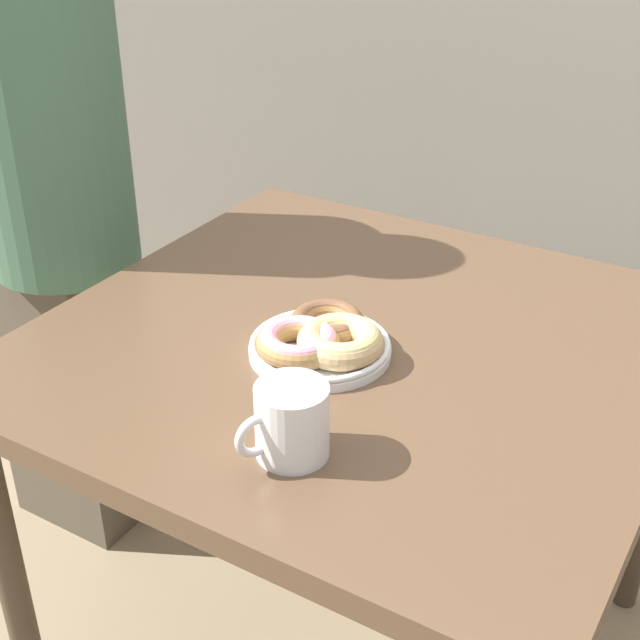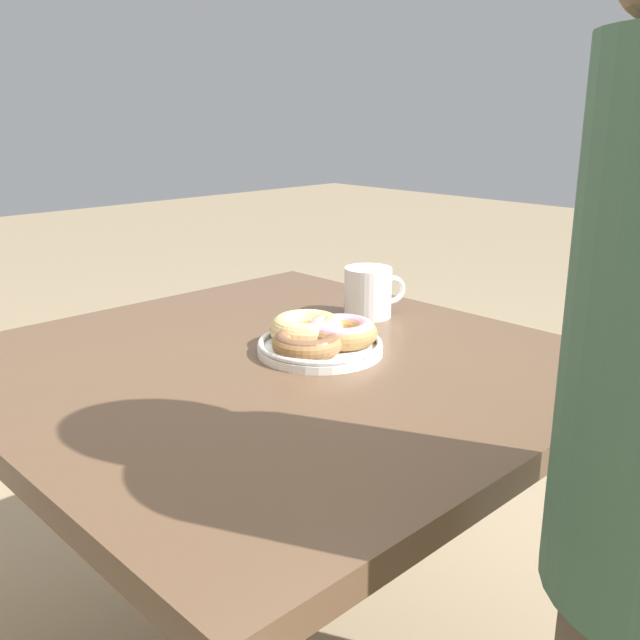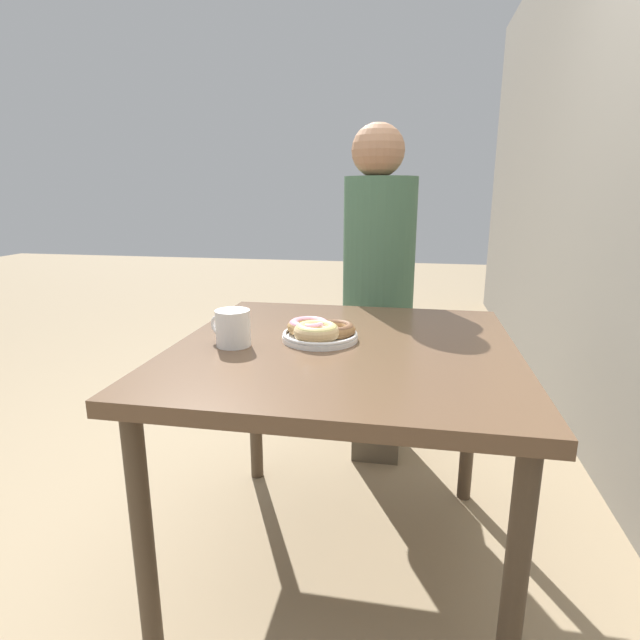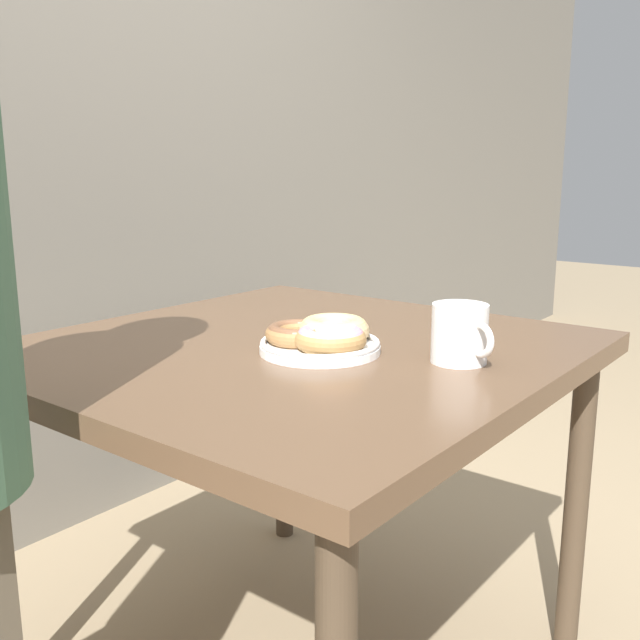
% 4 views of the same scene
% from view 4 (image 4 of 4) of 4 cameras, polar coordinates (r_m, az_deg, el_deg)
% --- Properties ---
extents(wall_back, '(8.00, 0.05, 2.60)m').
position_cam_4_polar(wall_back, '(2.09, -23.82, 18.04)').
color(wall_back, slate).
rests_on(wall_back, ground_plane).
extents(dining_table, '(0.97, 0.95, 0.72)m').
position_cam_4_polar(dining_table, '(1.38, -1.78, -4.95)').
color(dining_table, brown).
rests_on(dining_table, ground_plane).
extents(donut_plate, '(0.24, 0.24, 0.06)m').
position_cam_4_polar(donut_plate, '(1.29, 0.19, -1.32)').
color(donut_plate, white).
rests_on(donut_plate, dining_table).
extents(coffee_mug, '(0.10, 0.13, 0.10)m').
position_cam_4_polar(coffee_mug, '(1.24, 11.16, -1.03)').
color(coffee_mug, white).
rests_on(coffee_mug, dining_table).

